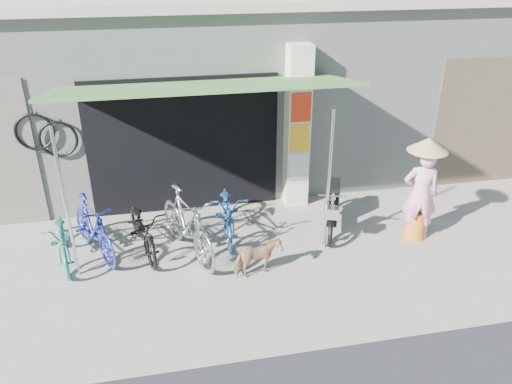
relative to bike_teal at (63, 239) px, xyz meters
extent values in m
plane|color=gray|center=(3.22, -1.17, -0.40)|extent=(80.00, 80.00, 0.00)
cube|color=#A4AAA1|center=(3.22, 3.93, 1.35)|extent=(12.00, 5.00, 3.50)
cube|color=black|center=(2.02, 1.41, 0.85)|extent=(3.40, 0.06, 2.50)
cube|color=black|center=(2.02, 1.42, 0.15)|extent=(3.06, 0.04, 1.10)
torus|color=black|center=(-0.08, 1.37, 1.15)|extent=(0.65, 0.05, 0.65)
cylinder|color=silver|center=(-0.08, 1.39, 1.47)|extent=(0.02, 0.02, 0.12)
torus|color=black|center=(-0.43, 1.37, 1.30)|extent=(0.65, 0.05, 0.65)
cylinder|color=silver|center=(-0.43, 1.39, 1.62)|extent=(0.02, 0.02, 0.12)
cube|color=silver|center=(4.07, 1.28, 1.10)|extent=(0.42, 0.42, 3.00)
cube|color=red|center=(4.07, 1.06, 1.55)|extent=(0.36, 0.02, 0.52)
cube|color=yellow|center=(4.07, 1.06, 0.98)|extent=(0.36, 0.02, 0.52)
cube|color=white|center=(4.07, 1.06, 0.42)|extent=(0.36, 0.02, 0.50)
cube|color=#3D692F|center=(2.32, 0.48, 2.15)|extent=(4.60, 1.88, 0.35)
cylinder|color=silver|center=(0.22, -0.42, 0.78)|extent=(0.05, 0.05, 2.36)
cylinder|color=silver|center=(4.12, -0.42, 0.78)|extent=(0.05, 0.05, 2.36)
cube|color=brown|center=(8.22, 1.42, 0.90)|extent=(2.60, 0.06, 2.60)
imported|color=#1B7D6D|center=(0.00, 0.00, 0.00)|extent=(0.82, 1.59, 0.80)
imported|color=navy|center=(0.45, 0.10, 0.09)|extent=(1.13, 1.65, 0.97)
imported|color=black|center=(1.21, 0.04, 0.03)|extent=(0.93, 1.71, 0.85)
imported|color=#98989C|center=(1.91, -0.20, 0.16)|extent=(1.15, 1.92, 1.12)
imported|color=navy|center=(2.63, 0.30, 0.05)|extent=(0.73, 1.75, 0.90)
imported|color=#A18855|center=(2.88, -0.97, -0.10)|extent=(0.78, 0.50, 0.60)
torus|color=black|center=(4.22, -0.39, -0.16)|extent=(0.24, 0.47, 0.47)
torus|color=black|center=(4.63, 0.69, -0.16)|extent=(0.24, 0.47, 0.47)
cube|color=black|center=(4.42, 0.15, -0.09)|extent=(0.49, 0.86, 0.09)
cube|color=black|center=(4.53, 0.44, 0.10)|extent=(0.39, 0.54, 0.30)
cube|color=black|center=(4.53, 0.44, 0.29)|extent=(0.38, 0.54, 0.08)
cube|color=black|center=(4.28, -0.23, 0.16)|extent=(0.22, 0.15, 0.50)
cylinder|color=silver|center=(4.23, -0.37, 0.51)|extent=(0.44, 0.19, 0.03)
cube|color=silver|center=(4.17, -0.52, 0.30)|extent=(0.28, 0.25, 0.18)
imported|color=#E89CBE|center=(5.73, -0.40, 0.41)|extent=(0.67, 0.53, 1.61)
cone|color=#C2661B|center=(5.73, -0.40, -0.17)|extent=(0.38, 0.38, 0.46)
cone|color=tan|center=(5.73, -0.40, 1.28)|extent=(0.64, 0.64, 0.22)
camera|label=1|loc=(1.64, -7.07, 4.07)|focal=35.00mm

